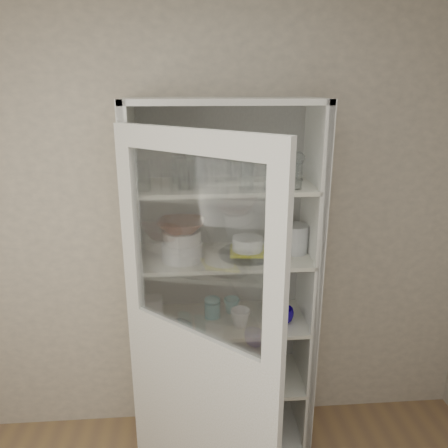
% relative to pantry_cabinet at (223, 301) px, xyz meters
% --- Properties ---
extents(wall_back, '(3.60, 0.02, 2.60)m').
position_rel_pantry_cabinet_xyz_m(wall_back, '(-0.20, 0.16, 0.36)').
color(wall_back, '#A49B8B').
rests_on(wall_back, ground).
extents(pantry_cabinet, '(1.00, 0.45, 2.10)m').
position_rel_pantry_cabinet_xyz_m(pantry_cabinet, '(0.00, 0.00, 0.00)').
color(pantry_cabinet, '#BCBAA4').
rests_on(pantry_cabinet, floor).
extents(cupboard_door, '(0.69, 0.64, 2.00)m').
position_rel_pantry_cabinet_xyz_m(cupboard_door, '(-0.17, -0.59, -0.07)').
color(cupboard_door, '#BCBAA4').
rests_on(cupboard_door, floor).
extents(tumbler_0, '(0.08, 0.08, 0.15)m').
position_rel_pantry_cabinet_xyz_m(tumbler_0, '(-0.41, -0.18, 0.80)').
color(tumbler_0, silver).
rests_on(tumbler_0, shelf_glass).
extents(tumbler_1, '(0.07, 0.07, 0.12)m').
position_rel_pantry_cabinet_xyz_m(tumbler_1, '(-0.16, -0.20, 0.78)').
color(tumbler_1, silver).
rests_on(tumbler_1, shelf_glass).
extents(tumbler_2, '(0.09, 0.09, 0.15)m').
position_rel_pantry_cabinet_xyz_m(tumbler_2, '(-0.20, -0.17, 0.80)').
color(tumbler_2, silver).
rests_on(tumbler_2, shelf_glass).
extents(tumbler_3, '(0.08, 0.08, 0.14)m').
position_rel_pantry_cabinet_xyz_m(tumbler_3, '(0.10, -0.18, 0.79)').
color(tumbler_3, silver).
rests_on(tumbler_3, shelf_glass).
extents(tumbler_4, '(0.10, 0.10, 0.15)m').
position_rel_pantry_cabinet_xyz_m(tumbler_4, '(0.26, -0.17, 0.80)').
color(tumbler_4, silver).
rests_on(tumbler_4, shelf_glass).
extents(tumbler_5, '(0.10, 0.10, 0.16)m').
position_rel_pantry_cabinet_xyz_m(tumbler_5, '(0.23, -0.22, 0.80)').
color(tumbler_5, silver).
rests_on(tumbler_5, shelf_glass).
extents(tumbler_6, '(0.07, 0.07, 0.14)m').
position_rel_pantry_cabinet_xyz_m(tumbler_6, '(0.35, -0.20, 0.79)').
color(tumbler_6, silver).
rests_on(tumbler_6, shelf_glass).
extents(tumbler_7, '(0.08, 0.08, 0.15)m').
position_rel_pantry_cabinet_xyz_m(tumbler_7, '(-0.23, -0.04, 0.80)').
color(tumbler_7, silver).
rests_on(tumbler_7, shelf_glass).
extents(tumbler_8, '(0.08, 0.08, 0.13)m').
position_rel_pantry_cabinet_xyz_m(tumbler_8, '(-0.13, -0.07, 0.79)').
color(tumbler_8, silver).
rests_on(tumbler_8, shelf_glass).
extents(tumbler_9, '(0.09, 0.09, 0.16)m').
position_rel_pantry_cabinet_xyz_m(tumbler_9, '(-0.13, -0.09, 0.80)').
color(tumbler_9, silver).
rests_on(tumbler_9, shelf_glass).
extents(goblet_0, '(0.08, 0.08, 0.18)m').
position_rel_pantry_cabinet_xyz_m(goblet_0, '(-0.18, 0.06, 0.81)').
color(goblet_0, silver).
rests_on(goblet_0, shelf_glass).
extents(goblet_1, '(0.07, 0.07, 0.16)m').
position_rel_pantry_cabinet_xyz_m(goblet_1, '(-0.05, 0.01, 0.80)').
color(goblet_1, silver).
rests_on(goblet_1, shelf_glass).
extents(goblet_2, '(0.08, 0.08, 0.19)m').
position_rel_pantry_cabinet_xyz_m(goblet_2, '(0.05, 0.04, 0.81)').
color(goblet_2, silver).
rests_on(goblet_2, shelf_glass).
extents(goblet_3, '(0.08, 0.08, 0.17)m').
position_rel_pantry_cabinet_xyz_m(goblet_3, '(0.41, 0.01, 0.81)').
color(goblet_3, silver).
rests_on(goblet_3, shelf_glass).
extents(plate_stack_front, '(0.22, 0.22, 0.10)m').
position_rel_pantry_cabinet_xyz_m(plate_stack_front, '(-0.23, -0.11, 0.37)').
color(plate_stack_front, white).
rests_on(plate_stack_front, shelf_plates).
extents(plate_stack_back, '(0.20, 0.20, 0.06)m').
position_rel_pantry_cabinet_xyz_m(plate_stack_back, '(-0.23, 0.02, 0.35)').
color(plate_stack_back, white).
rests_on(plate_stack_back, shelf_plates).
extents(cream_bowl, '(0.21, 0.21, 0.06)m').
position_rel_pantry_cabinet_xyz_m(cream_bowl, '(-0.23, -0.11, 0.45)').
color(cream_bowl, white).
rests_on(cream_bowl, plate_stack_front).
extents(terracotta_bowl, '(0.26, 0.26, 0.06)m').
position_rel_pantry_cabinet_xyz_m(terracotta_bowl, '(-0.23, -0.11, 0.51)').
color(terracotta_bowl, '#5B2A1E').
rests_on(terracotta_bowl, cream_bowl).
extents(glass_platter, '(0.39, 0.39, 0.02)m').
position_rel_pantry_cabinet_xyz_m(glass_platter, '(0.13, -0.08, 0.33)').
color(glass_platter, silver).
rests_on(glass_platter, shelf_plates).
extents(yellow_trivet, '(0.21, 0.21, 0.01)m').
position_rel_pantry_cabinet_xyz_m(yellow_trivet, '(0.13, -0.08, 0.35)').
color(yellow_trivet, yellow).
rests_on(yellow_trivet, glass_platter).
extents(white_ramekin, '(0.18, 0.18, 0.07)m').
position_rel_pantry_cabinet_xyz_m(white_ramekin, '(0.13, -0.08, 0.39)').
color(white_ramekin, white).
rests_on(white_ramekin, yellow_trivet).
extents(grey_bowl_stack, '(0.15, 0.15, 0.16)m').
position_rel_pantry_cabinet_xyz_m(grey_bowl_stack, '(0.40, -0.06, 0.40)').
color(grey_bowl_stack, '#B0B2B2').
rests_on(grey_bowl_stack, shelf_plates).
extents(mug_blue, '(0.13, 0.13, 0.09)m').
position_rel_pantry_cabinet_xyz_m(mug_blue, '(0.34, -0.14, -0.03)').
color(mug_blue, '#0D0979').
rests_on(mug_blue, shelf_mugs).
extents(mug_teal, '(0.11, 0.11, 0.09)m').
position_rel_pantry_cabinet_xyz_m(mug_teal, '(0.05, 0.00, -0.03)').
color(mug_teal, teal).
rests_on(mug_teal, shelf_mugs).
extents(mug_white, '(0.12, 0.12, 0.10)m').
position_rel_pantry_cabinet_xyz_m(mug_white, '(0.09, -0.16, -0.03)').
color(mug_white, white).
rests_on(mug_white, shelf_mugs).
extents(teal_jar, '(0.09, 0.09, 0.11)m').
position_rel_pantry_cabinet_xyz_m(teal_jar, '(-0.07, -0.04, -0.02)').
color(teal_jar, teal).
rests_on(teal_jar, shelf_mugs).
extents(measuring_cups, '(0.10, 0.10, 0.04)m').
position_rel_pantry_cabinet_xyz_m(measuring_cups, '(-0.26, -0.16, -0.06)').
color(measuring_cups, silver).
rests_on(measuring_cups, shelf_mugs).
extents(white_canister, '(0.14, 0.14, 0.14)m').
position_rel_pantry_cabinet_xyz_m(white_canister, '(-0.41, -0.05, -0.01)').
color(white_canister, white).
rests_on(white_canister, shelf_mugs).
extents(cream_dish, '(0.31, 0.31, 0.08)m').
position_rel_pantry_cabinet_xyz_m(cream_dish, '(-0.18, -0.09, -0.44)').
color(cream_dish, white).
rests_on(cream_dish, shelf_bot).
extents(tin_box, '(0.19, 0.15, 0.05)m').
position_rel_pantry_cabinet_xyz_m(tin_box, '(0.27, -0.05, -0.45)').
color(tin_box, '#B1B1B1').
rests_on(tin_box, shelf_bot).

